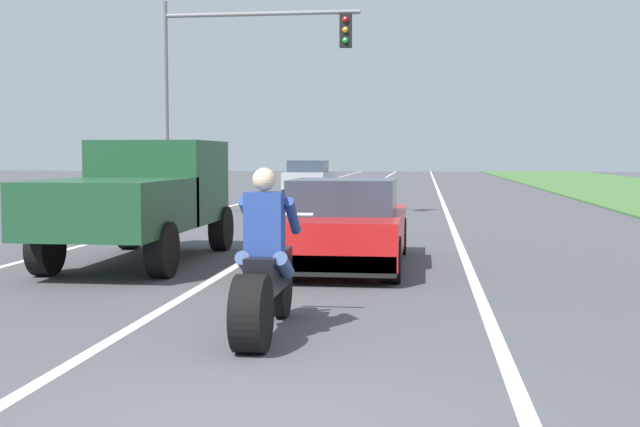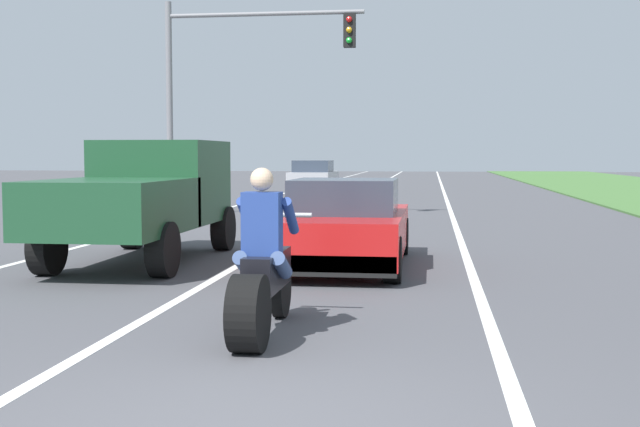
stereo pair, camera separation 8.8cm
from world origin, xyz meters
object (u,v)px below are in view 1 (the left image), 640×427
sports_car_red (344,226)px  traffic_light_mast_near (227,71)px  distant_car_far_ahead (309,177)px  motorcycle_with_rider (265,276)px  pickup_truck_left_lane_dark_green (142,194)px

sports_car_red → traffic_light_mast_near: traffic_light_mast_near is taller
sports_car_red → distant_car_far_ahead: (-3.78, 22.43, 0.14)m
motorcycle_with_rider → pickup_truck_left_lane_dark_green: (-3.04, 5.09, 0.51)m
traffic_light_mast_near → motorcycle_with_rider: bearing=-74.8°
motorcycle_with_rider → sports_car_red: bearing=86.8°
sports_car_red → distant_car_far_ahead: distant_car_far_ahead is taller
traffic_light_mast_near → distant_car_far_ahead: size_ratio=1.50×
sports_car_red → traffic_light_mast_near: size_ratio=0.72×
motorcycle_with_rider → traffic_light_mast_near: bearing=105.2°
pickup_truck_left_lane_dark_green → distant_car_far_ahead: size_ratio=1.20×
sports_car_red → distant_car_far_ahead: bearing=99.6°
sports_car_red → pickup_truck_left_lane_dark_green: 3.35m
pickup_truck_left_lane_dark_green → traffic_light_mast_near: bearing=95.5°
pickup_truck_left_lane_dark_green → sports_car_red: bearing=-2.3°
pickup_truck_left_lane_dark_green → traffic_light_mast_near: size_ratio=0.80×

